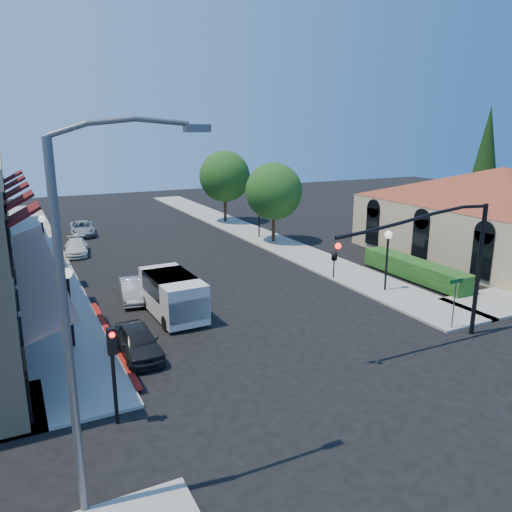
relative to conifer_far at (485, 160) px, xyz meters
name	(u,v)px	position (x,y,z in m)	size (l,w,h in m)	color
ground	(349,388)	(-28.00, -18.00, -6.36)	(120.00, 120.00, 0.00)	black
sidewalk_left	(38,252)	(-36.75, 9.00, -6.30)	(3.50, 50.00, 0.12)	gray
sidewalk_right	(247,231)	(-19.25, 9.00, -6.30)	(3.50, 50.00, 0.12)	gray
curb_red_strip	(112,341)	(-34.90, -10.00, -6.36)	(0.25, 10.00, 0.06)	maroon
mission_building	(499,203)	(-6.01, -6.50, -2.61)	(30.12, 30.12, 6.40)	tan
hedge	(414,280)	(-16.30, -9.00, -6.36)	(1.40, 8.00, 1.10)	#1B4012
conifer_far	(485,160)	(0.00, 0.00, 0.00)	(3.20, 3.20, 11.00)	black
street_tree_a	(274,191)	(-19.20, 4.00, -2.17)	(4.56, 4.56, 6.48)	black
street_tree_b	(225,176)	(-19.20, 14.00, -1.82)	(4.94, 4.94, 7.02)	black
signal_mast_arm	(446,252)	(-22.14, -16.50, -2.27)	(8.01, 0.39, 6.00)	black
secondary_signal	(113,358)	(-36.00, -16.59, -4.04)	(0.28, 0.42, 3.32)	black
cobra_streetlight	(81,308)	(-37.15, -20.00, -1.09)	(3.60, 0.25, 9.31)	#595B5E
street_name_sign	(455,296)	(-20.50, -15.80, -4.66)	(0.80, 0.06, 2.50)	#595B5E
lamppost_left_near	(68,287)	(-36.50, -10.00, -3.62)	(0.44, 0.44, 3.57)	black
lamppost_left_far	(43,228)	(-36.50, 4.00, -3.62)	(0.44, 0.44, 3.57)	black
lamppost_right_near	(388,245)	(-19.50, -10.00, -3.62)	(0.44, 0.44, 3.57)	black
lamppost_right_far	(259,206)	(-19.50, 6.00, -3.62)	(0.44, 0.44, 3.57)	black
white_van	(173,293)	(-31.53, -8.27, -5.15)	(2.22, 4.78, 2.09)	silver
parked_car_a	(138,341)	(-34.20, -11.94, -5.72)	(1.50, 3.73, 1.27)	black
parked_car_b	(133,290)	(-32.80, -5.00, -5.78)	(1.24, 3.55, 1.17)	#A2A5A7
parked_car_c	(76,247)	(-34.20, 7.00, -5.80)	(1.57, 3.87, 1.12)	silver
parked_car_d	(82,228)	(-32.80, 14.00, -5.75)	(2.01, 4.37, 1.21)	#A5A8AA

